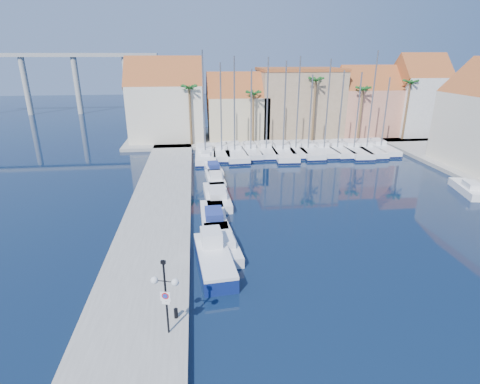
{
  "coord_description": "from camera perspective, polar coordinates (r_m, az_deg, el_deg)",
  "views": [
    {
      "loc": [
        -5.15,
        -17.86,
        14.21
      ],
      "look_at": [
        -1.61,
        12.28,
        3.0
      ],
      "focal_mm": 28.0,
      "sensor_mm": 36.0,
      "label": 1
    }
  ],
  "objects": [
    {
      "name": "motorboat_west_1",
      "position": [
        33.64,
        -4.07,
        -3.81
      ],
      "size": [
        2.25,
        6.72,
        1.4
      ],
      "rotation": [
        0.0,
        0.0,
        0.02
      ],
      "color": "white",
      "rests_on": "ground"
    },
    {
      "name": "sailboat_0",
      "position": [
        54.97,
        -5.29,
        5.86
      ],
      "size": [
        3.08,
        10.9,
        14.76
      ],
      "rotation": [
        0.0,
        0.0,
        -0.02
      ],
      "color": "white",
      "rests_on": "ground"
    },
    {
      "name": "sailboat_9",
      "position": [
        59.47,
        14.38,
        6.4
      ],
      "size": [
        2.97,
        9.73,
        12.07
      ],
      "rotation": [
        0.0,
        0.0,
        0.04
      ],
      "color": "white",
      "rests_on": "ground"
    },
    {
      "name": "motorboat_west_3",
      "position": [
        43.84,
        -3.8,
        2.02
      ],
      "size": [
        2.22,
        5.99,
        1.4
      ],
      "rotation": [
        0.0,
        0.0,
        0.06
      ],
      "color": "white",
      "rests_on": "ground"
    },
    {
      "name": "building_2",
      "position": [
        68.77,
        8.9,
        13.41
      ],
      "size": [
        14.2,
        10.2,
        11.5
      ],
      "color": "#997E5E",
      "rests_on": "shore_north"
    },
    {
      "name": "sailboat_4",
      "position": [
        57.16,
        3.92,
        6.48
      ],
      "size": [
        2.7,
        9.24,
        13.86
      ],
      "rotation": [
        0.0,
        0.0,
        -0.03
      ],
      "color": "white",
      "rests_on": "ground"
    },
    {
      "name": "motorboat_west_5",
      "position": [
        53.33,
        -5.23,
        5.31
      ],
      "size": [
        2.07,
        5.69,
        1.4
      ],
      "rotation": [
        0.0,
        0.0,
        -0.05
      ],
      "color": "white",
      "rests_on": "ground"
    },
    {
      "name": "ground",
      "position": [
        23.4,
        7.81,
        -17.35
      ],
      "size": [
        260.0,
        260.0,
        0.0
      ],
      "primitive_type": "plane",
      "color": "black",
      "rests_on": "ground"
    },
    {
      "name": "sailboat_11",
      "position": [
        61.04,
        18.48,
        6.36
      ],
      "size": [
        2.77,
        10.39,
        14.72
      ],
      "rotation": [
        0.0,
        0.0,
        -0.0
      ],
      "color": "white",
      "rests_on": "ground"
    },
    {
      "name": "fishing_boat",
      "position": [
        26.8,
        -4.01,
        -9.88
      ],
      "size": [
        2.8,
        6.79,
        2.32
      ],
      "rotation": [
        0.0,
        0.0,
        0.09
      ],
      "color": "navy",
      "rests_on": "ground"
    },
    {
      "name": "building_0",
      "position": [
        65.49,
        -11.19,
        13.17
      ],
      "size": [
        12.3,
        9.0,
        13.5
      ],
      "color": "beige",
      "rests_on": "shore_north"
    },
    {
      "name": "sailboat_12",
      "position": [
        62.57,
        20.43,
        6.41
      ],
      "size": [
        2.8,
        9.81,
        11.06
      ],
      "rotation": [
        0.0,
        0.0,
        -0.02
      ],
      "color": "white",
      "rests_on": "ground"
    },
    {
      "name": "motorboat_west_4",
      "position": [
        47.95,
        -4.11,
        3.62
      ],
      "size": [
        2.39,
        5.87,
        1.4
      ],
      "rotation": [
        0.0,
        0.0,
        0.1
      ],
      "color": "white",
      "rests_on": "ground"
    },
    {
      "name": "motorboat_east_1",
      "position": [
        47.56,
        31.5,
        0.45
      ],
      "size": [
        3.07,
        6.06,
        1.4
      ],
      "rotation": [
        0.0,
        0.0,
        -0.22
      ],
      "color": "white",
      "rests_on": "ground"
    },
    {
      "name": "sailboat_10",
      "position": [
        60.2,
        16.73,
        6.32
      ],
      "size": [
        3.45,
        11.17,
        11.81
      ],
      "rotation": [
        0.0,
        0.0,
        -0.05
      ],
      "color": "white",
      "rests_on": "ground"
    },
    {
      "name": "building_3",
      "position": [
        72.01,
        18.57,
        12.6
      ],
      "size": [
        10.3,
        8.0,
        12.0
      ],
      "color": "tan",
      "rests_on": "shore_north"
    },
    {
      "name": "shore_north",
      "position": [
        69.0,
        6.2,
        8.49
      ],
      "size": [
        54.0,
        16.0,
        0.5
      ],
      "primitive_type": "cube",
      "color": "gray",
      "rests_on": "ground"
    },
    {
      "name": "palm_3",
      "position": [
        65.96,
        18.23,
        14.44
      ],
      "size": [
        2.6,
        2.6,
        9.65
      ],
      "color": "brown",
      "rests_on": "shore_north"
    },
    {
      "name": "sailboat_1",
      "position": [
        55.66,
        -2.8,
        6.12
      ],
      "size": [
        2.88,
        8.95,
        13.15
      ],
      "rotation": [
        0.0,
        0.0,
        -0.06
      ],
      "color": "white",
      "rests_on": "ground"
    },
    {
      "name": "motorboat_west_0",
      "position": [
        29.16,
        -2.71,
        -7.78
      ],
      "size": [
        2.71,
        6.63,
        1.4
      ],
      "rotation": [
        0.0,
        0.0,
        0.1
      ],
      "color": "white",
      "rests_on": "ground"
    },
    {
      "name": "building_4",
      "position": [
        75.25,
        25.37,
        12.88
      ],
      "size": [
        8.3,
        8.0,
        14.0
      ],
      "color": "silver",
      "rests_on": "shore_north"
    },
    {
      "name": "motorboat_west_2",
      "position": [
        38.37,
        -3.54,
        -0.68
      ],
      "size": [
        2.65,
        7.44,
        1.4
      ],
      "rotation": [
        0.0,
        0.0,
        0.04
      ],
      "color": "white",
      "rests_on": "ground"
    },
    {
      "name": "sailboat_8",
      "position": [
        58.7,
        12.5,
        6.41
      ],
      "size": [
        2.66,
        9.04,
        13.62
      ],
      "rotation": [
        0.0,
        0.0,
        0.03
      ],
      "color": "white",
      "rests_on": "ground"
    },
    {
      "name": "building_1",
      "position": [
        65.86,
        -0.41,
        12.5
      ],
      "size": [
        10.3,
        8.0,
        11.0
      ],
      "color": "beige",
      "rests_on": "shore_north"
    },
    {
      "name": "palm_0",
      "position": [
        60.08,
        -7.75,
        15.2
      ],
      "size": [
        2.6,
        2.6,
        10.15
      ],
      "color": "brown",
      "rests_on": "shore_north"
    },
    {
      "name": "viaduct",
      "position": [
        105.53,
        -26.56,
        16.11
      ],
      "size": [
        48.0,
        2.2,
        14.45
      ],
      "color": "#9E9E99",
      "rests_on": "ground"
    },
    {
      "name": "palm_1",
      "position": [
        60.86,
        2.05,
        14.54
      ],
      "size": [
        2.6,
        2.6,
        9.15
      ],
      "color": "brown",
      "rests_on": "shore_north"
    },
    {
      "name": "palm_4",
      "position": [
        69.57,
        24.52,
        14.7
      ],
      "size": [
        2.6,
        2.6,
        10.65
      ],
      "color": "brown",
      "rests_on": "shore_north"
    },
    {
      "name": "sailboat_6",
      "position": [
        57.9,
        8.39,
        6.51
      ],
      "size": [
        2.85,
        8.72,
        13.97
      ],
      "rotation": [
        0.0,
        0.0,
        -0.07
      ],
      "color": "white",
      "rests_on": "ground"
    },
    {
      "name": "sailboat_5",
      "position": [
        56.78,
        6.42,
        6.26
      ],
      "size": [
        3.61,
        11.78,
        13.38
      ],
      "rotation": [
        0.0,
        0.0,
        -0.05
      ],
      "color": "white",
      "rests_on": "ground"
    },
    {
      "name": "lamp_post",
      "position": [
        19.58,
        -11.35,
        -13.92
      ],
      "size": [
        1.43,
        0.69,
        4.32
      ],
      "rotation": [
        0.0,
        0.0,
        -0.28
      ],
      "color": "black",
      "rests_on": "quay_west"
    },
    {
      "name": "bollard",
      "position": [
        21.97,
        -9.73,
        -17.74
      ],
      "size": [
        0.23,
        0.23,
        0.57
      ],
      "primitive_type": "cylinder",
      "color": "black",
      "rests_on": "quay_west"
    },
    {
      "name": "sailboat_3",
      "position": [
        56.53,
        1.55,
        6.34
      ],
      "size": [
        2.69,
        9.01,
        12.32
      ],
      "rotation": [
        0.0,
        0.0,
        0.04
      ],
      "color": "white",
      "rests_on": "ground"
    },
    {
      "name": "sailboat_2",
      "position": [
        55.92,
        -0.92,
        6.17
      ],
      "size": [
        3.48,
        11.43,
        13.99
      ],
      "rotation": [
        0.0,
        0.0,
        0.04
      ],
      "color": "white",
      "rests_on": "ground"
    },
    {
      "name": "quay_west",
      "position": [
        34.54,
        -12.54,
        -4.08
      ],
      "size": [
        6.0,
        77.0,
        0.5
      ],
      "primitive_type": "cube",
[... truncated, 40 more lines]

